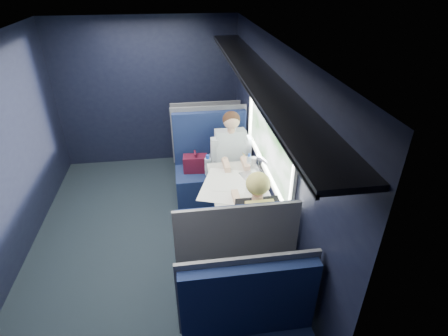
{
  "coord_description": "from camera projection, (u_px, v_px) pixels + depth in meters",
  "views": [
    {
      "loc": [
        0.43,
        -3.3,
        2.89
      ],
      "look_at": [
        0.9,
        0.0,
        0.95
      ],
      "focal_mm": 28.0,
      "sensor_mm": 36.0,
      "label": 1
    }
  ],
  "objects": [
    {
      "name": "seat_row_front",
      "position": [
        205.0,
        142.0,
        5.67
      ],
      "size": [
        1.04,
        0.51,
        1.16
      ],
      "color": "#0D173B",
      "rests_on": "ground"
    },
    {
      "name": "man",
      "position": [
        232.0,
        156.0,
        4.6
      ],
      "size": [
        0.53,
        0.56,
        1.32
      ],
      "color": "black",
      "rests_on": "ground"
    },
    {
      "name": "seat_bay_far",
      "position": [
        232.0,
        261.0,
        3.38
      ],
      "size": [
        1.04,
        0.62,
        1.26
      ],
      "color": "#0D173B",
      "rests_on": "ground"
    },
    {
      "name": "cup",
      "position": [
        254.0,
        161.0,
        4.35
      ],
      "size": [
        0.07,
        0.07,
        0.09
      ],
      "primitive_type": "cylinder",
      "color": "white",
      "rests_on": "table"
    },
    {
      "name": "seat_bay_near",
      "position": [
        211.0,
        170.0,
        4.87
      ],
      "size": [
        1.04,
        0.62,
        1.26
      ],
      "color": "#0D173B",
      "rests_on": "ground"
    },
    {
      "name": "laptop",
      "position": [
        260.0,
        173.0,
        4.05
      ],
      "size": [
        0.35,
        0.4,
        0.25
      ],
      "color": "silver",
      "rests_on": "table"
    },
    {
      "name": "ground",
      "position": [
        151.0,
        241.0,
        4.23
      ],
      "size": [
        2.8,
        4.2,
        0.01
      ],
      "primitive_type": "cube",
      "color": "black"
    },
    {
      "name": "woman",
      "position": [
        255.0,
        222.0,
        3.39
      ],
      "size": [
        0.53,
        0.56,
        1.32
      ],
      "color": "black",
      "rests_on": "ground"
    },
    {
      "name": "papers",
      "position": [
        225.0,
        185.0,
        3.94
      ],
      "size": [
        0.69,
        0.82,
        0.01
      ],
      "primitive_type": "cube",
      "rotation": [
        0.0,
        0.0,
        -0.33
      ],
      "color": "white",
      "rests_on": "table"
    },
    {
      "name": "bottle_small",
      "position": [
        249.0,
        162.0,
        4.24
      ],
      "size": [
        0.06,
        0.06,
        0.2
      ],
      "color": "silver",
      "rests_on": "table"
    },
    {
      "name": "table",
      "position": [
        235.0,
        189.0,
        4.02
      ],
      "size": [
        0.62,
        1.0,
        0.74
      ],
      "color": "#54565E",
      "rests_on": "ground"
    },
    {
      "name": "room_shell",
      "position": [
        137.0,
        129.0,
        3.49
      ],
      "size": [
        3.0,
        4.4,
        2.4
      ],
      "color": "black",
      "rests_on": "ground"
    }
  ]
}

